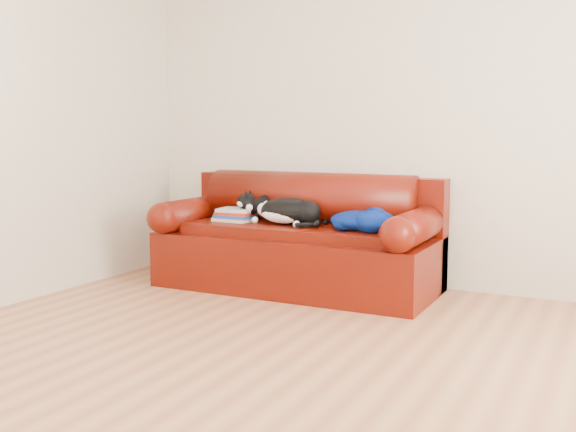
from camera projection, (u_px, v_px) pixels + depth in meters
The scene contains 7 objects.
ground at pixel (289, 361), 3.54m from camera, with size 4.50×4.50×0.00m, color #96593C.
room_shell at pixel (313, 35), 3.29m from camera, with size 4.52×4.02×2.61m.
sofa_base at pixel (297, 258), 5.14m from camera, with size 2.10×0.90×0.50m.
sofa_back at pixel (310, 215), 5.32m from camera, with size 2.10×1.01×0.88m.
book_stack at pixel (235, 215), 5.27m from camera, with size 0.31×0.24×0.10m.
cat at pixel (288, 212), 5.07m from camera, with size 0.70×0.32×0.26m.
blanket at pixel (362, 220), 4.81m from camera, with size 0.55×0.54×0.16m.
Camera 1 is at (1.54, -3.05, 1.20)m, focal length 42.00 mm.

